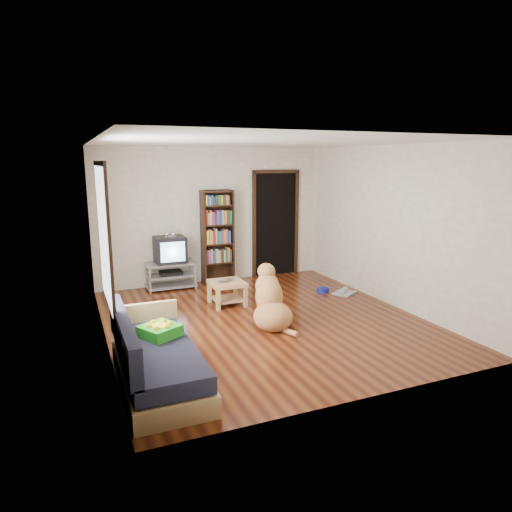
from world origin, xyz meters
name	(u,v)px	position (x,y,z in m)	size (l,w,h in m)	color
ground	(264,320)	(0.00, 0.00, 0.00)	(5.00, 5.00, 0.00)	#5D2B10
ceiling	(264,142)	(0.00, 0.00, 2.60)	(5.00, 5.00, 0.00)	white
wall_back	(212,216)	(0.00, 2.50, 1.30)	(4.50, 4.50, 0.00)	silver
wall_front	(370,274)	(0.00, -2.50, 1.30)	(4.50, 4.50, 0.00)	silver
wall_left	(100,246)	(-2.25, 0.00, 1.30)	(5.00, 5.00, 0.00)	silver
wall_right	(390,226)	(2.25, 0.00, 1.30)	(5.00, 5.00, 0.00)	silver
green_cushion	(160,331)	(-1.75, -1.09, 0.48)	(0.38, 0.38, 0.13)	green
laptop	(228,281)	(-0.26, 0.88, 0.41)	(0.30, 0.19, 0.02)	silver
dog_bowl	(323,290)	(1.59, 0.94, 0.04)	(0.22, 0.22, 0.08)	navy
grey_rag	(344,293)	(1.89, 0.69, 0.01)	(0.40, 0.32, 0.03)	#959595
window	(104,236)	(-2.23, -0.50, 1.50)	(0.03, 1.46, 1.70)	white
doorway	(275,221)	(1.35, 2.48, 1.12)	(1.03, 0.05, 2.19)	black
tv_stand	(171,274)	(-0.90, 2.25, 0.27)	(0.90, 0.45, 0.50)	#99999E
crt_tv	(170,249)	(-0.90, 2.27, 0.74)	(0.55, 0.52, 0.58)	black
bookshelf	(217,232)	(0.05, 2.34, 1.00)	(0.60, 0.30, 1.80)	black
sofa	(154,361)	(-1.87, -1.38, 0.26)	(0.80, 1.80, 0.80)	tan
coffee_table	(227,288)	(-0.26, 0.91, 0.28)	(0.55, 0.55, 0.40)	tan
dog	(270,303)	(0.01, -0.21, 0.33)	(0.66, 1.11, 0.90)	#C07C4A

